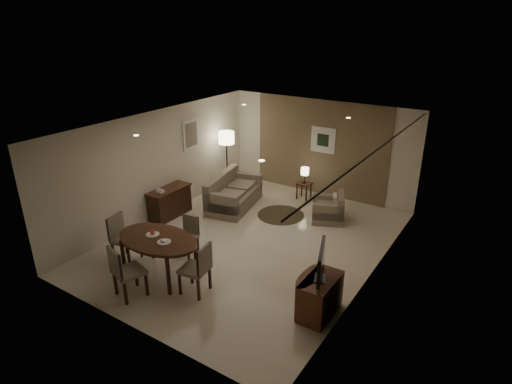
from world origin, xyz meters
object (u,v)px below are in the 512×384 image
Objects in this scene: console_desk at (170,202)px; chair_left at (126,239)px; dining_table at (159,257)px; chair_near at (129,271)px; armchair at (328,207)px; chair_far at (186,237)px; chair_right at (194,268)px; sofa at (234,192)px; side_table at (304,191)px; tv_cabinet at (320,296)px; floor_lamp at (227,161)px.

chair_left reaches higher than console_desk.
chair_near is at bearing -87.97° from dining_table.
dining_table is at bearing -47.37° from armchair.
chair_left is (0.74, -2.08, 0.12)m from console_desk.
chair_far is 1.38m from chair_right.
chair_near is 4.31m from sofa.
armchair is 1.72× the size of side_table.
armchair reaches higher than tv_cabinet.
chair_left reaches higher than side_table.
chair_near is at bearing -60.10° from chair_right.
tv_cabinet is 3.24m from chair_far.
chair_near is (0.03, -0.77, 0.11)m from dining_table.
armchair is (2.74, 4.05, -0.14)m from chair_left.
console_desk is 1.33× the size of tv_cabinet.
armchair is (3.48, 1.98, -0.02)m from console_desk.
floor_lamp is (-2.52, 4.42, 0.38)m from chair_right.
chair_far is at bearing -57.27° from chair_left.
chair_near reaches higher than armchair.
sofa is at bearing -14.42° from chair_left.
sofa is 2.31× the size of armchair.
chair_far is at bearing -99.71° from side_table.
tv_cabinet is at bearing -2.19° from armchair.
armchair is 0.46× the size of floor_lamp.
console_desk is 0.65× the size of sofa.
chair_near reaches higher than sofa.
chair_near is (-3.13, -1.39, 0.17)m from tv_cabinet.
chair_right reaches higher than sofa.
console_desk is 5.11m from tv_cabinet.
dining_table is at bearing -168.99° from tv_cabinet.
side_table is at bearing -53.43° from sofa.
armchair is at bearing 112.02° from tv_cabinet.
sofa reaches higher than dining_table.
chair_near is 1.64m from chair_far.
chair_far reaches higher than armchair.
side_table is 2.38m from floor_lamp.
sofa is (1.04, 1.36, 0.06)m from console_desk.
tv_cabinet is (4.89, -1.50, -0.03)m from console_desk.
chair_near is at bearing -138.00° from chair_left.
chair_left is 1.94m from chair_right.
floor_lamp reaches higher than tv_cabinet.
floor_lamp reaches higher than chair_left.
console_desk is at bearing -129.41° from side_table.
chair_right reaches higher than chair_far.
console_desk is at bearing -94.16° from floor_lamp.
sofa is (-0.69, 3.48, 0.03)m from dining_table.
chair_far is (-3.23, 0.25, 0.08)m from tv_cabinet.
floor_lamp is at bearing 109.83° from dining_table.
dining_table is 1.00× the size of floor_lamp.
chair_far is 0.87× the size of chair_left.
console_desk is 2.07m from chair_far.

